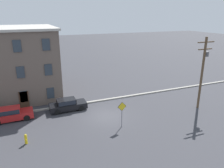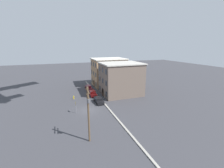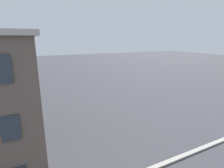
# 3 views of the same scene
# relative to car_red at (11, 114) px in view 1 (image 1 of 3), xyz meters

# --- Properties ---
(ground_plane) EXTENTS (200.00, 200.00, 0.00)m
(ground_plane) POSITION_rel_car_red_xyz_m (9.93, -3.18, -0.75)
(ground_plane) COLOR #38383D
(kerb_strip) EXTENTS (56.00, 0.36, 0.16)m
(kerb_strip) POSITION_rel_car_red_xyz_m (9.93, 1.32, -0.67)
(kerb_strip) COLOR #9E998E
(kerb_strip) RESTS_ON ground_plane
(apartment_midblock) EXTENTS (10.08, 11.71, 9.53)m
(apartment_midblock) POSITION_rel_car_red_xyz_m (1.46, 8.41, 4.03)
(apartment_midblock) COLOR #66564C
(apartment_midblock) RESTS_ON ground_plane
(car_red) EXTENTS (4.40, 1.92, 1.43)m
(car_red) POSITION_rel_car_red_xyz_m (0.00, 0.00, 0.00)
(car_red) COLOR #B21E1E
(car_red) RESTS_ON ground_plane
(car_black) EXTENTS (4.40, 1.92, 1.43)m
(car_black) POSITION_rel_car_red_xyz_m (6.24, 0.20, 0.00)
(car_black) COLOR black
(car_black) RESTS_ON ground_plane
(caution_sign) EXTENTS (0.97, 0.08, 2.76)m
(caution_sign) POSITION_rel_car_red_xyz_m (10.56, -6.09, 1.10)
(caution_sign) COLOR slate
(caution_sign) RESTS_ON ground_plane
(utility_pole) EXTENTS (2.40, 0.44, 8.72)m
(utility_pole) POSITION_rel_car_red_xyz_m (21.42, -5.38, 4.16)
(utility_pole) COLOR brown
(utility_pole) RESTS_ON ground_plane
(fire_hydrant) EXTENTS (0.24, 0.34, 0.96)m
(fire_hydrant) POSITION_rel_car_red_xyz_m (1.28, -5.59, -0.27)
(fire_hydrant) COLOR yellow
(fire_hydrant) RESTS_ON ground_plane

